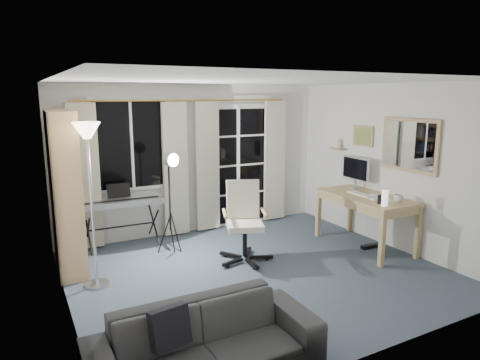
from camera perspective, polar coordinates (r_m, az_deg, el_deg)
name	(u,v)px	position (r m, az deg, el deg)	size (l,w,h in m)	color
floor	(257,273)	(5.62, 2.33, -12.25)	(4.50, 4.00, 0.02)	#3A4755
window	(131,145)	(6.64, -14.30, 4.60)	(1.20, 0.08, 1.40)	white
french_door	(237,166)	(7.34, -0.37, 1.83)	(1.32, 0.09, 2.11)	white
curtains	(191,167)	(6.88, -6.56, 1.69)	(3.60, 0.07, 2.13)	gold
bookshelf	(63,197)	(5.80, -22.54, -2.15)	(0.36, 0.96, 2.05)	#A27A55
torchiere_lamp	(88,156)	(5.10, -19.57, 3.03)	(0.39, 0.39, 1.94)	#B2B2B7
keyboard_piano	(121,204)	(6.46, -15.64, -3.07)	(1.24, 0.62, 0.89)	black
studio_light	(171,171)	(6.00, -9.23, 1.13)	(0.34, 0.34, 1.48)	black
office_chair	(244,214)	(5.86, 0.49, -4.49)	(0.75, 0.76, 1.09)	black
desk	(366,202)	(6.55, 16.41, -2.80)	(0.79, 1.49, 0.79)	tan
monitor	(356,170)	(6.92, 15.16, 1.36)	(0.19, 0.57, 0.49)	silver
desk_clutter	(374,211)	(6.36, 17.38, -3.95)	(0.48, 0.89, 1.00)	white
mug	(398,197)	(6.25, 20.35, -2.19)	(0.13, 0.10, 0.13)	silver
wall_mirror	(410,145)	(6.37, 21.67, 4.34)	(0.04, 0.94, 0.74)	#A27A55
framed_print	(363,136)	(6.98, 16.10, 5.66)	(0.03, 0.42, 0.32)	#A27A55
wall_shelf	(338,145)	(7.32, 12.91, 4.55)	(0.16, 0.30, 0.18)	#A27A55
sofa	(206,332)	(3.65, -4.62, -19.51)	(1.89, 0.57, 0.74)	#2A2B2D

